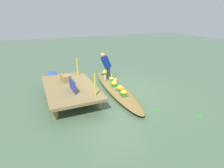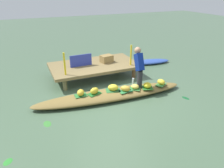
{
  "view_description": "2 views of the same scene",
  "coord_description": "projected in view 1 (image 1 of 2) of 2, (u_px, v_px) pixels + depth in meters",
  "views": [
    {
      "loc": [
        -6.22,
        2.92,
        2.96
      ],
      "look_at": [
        -0.01,
        0.17,
        0.34
      ],
      "focal_mm": 28.69,
      "sensor_mm": 36.0,
      "label": 1
    },
    {
      "loc": [
        -2.26,
        -5.26,
        3.1
      ],
      "look_at": [
        0.14,
        0.27,
        0.33
      ],
      "focal_mm": 34.07,
      "sensor_mm": 36.0,
      "label": 2
    }
  ],
  "objects": [
    {
      "name": "produce_crate",
      "position": [
        66.0,
        78.0,
        7.07
      ],
      "size": [
        0.5,
        0.4,
        0.27
      ],
      "primitive_type": "cube",
      "rotation": [
        0.0,
        0.0,
        0.2
      ],
      "color": "olive",
      "rests_on": "dock_platform"
    },
    {
      "name": "leaf_mat_3",
      "position": [
        105.0,
        74.0,
        8.88
      ],
      "size": [
        0.45,
        0.4,
        0.01
      ],
      "primitive_type": "cube",
      "rotation": [
        0.0,
        0.0,
        0.53
      ],
      "color": "#3C7B3A",
      "rests_on": "vendor_boat"
    },
    {
      "name": "banana_bunch_4",
      "position": [
        114.0,
        83.0,
        7.41
      ],
      "size": [
        0.38,
        0.34,
        0.19
      ],
      "primitive_type": "ellipsoid",
      "rotation": [
        0.0,
        0.0,
        5.83
      ],
      "color": "yellow",
      "rests_on": "vendor_boat"
    },
    {
      "name": "leaf_mat_6",
      "position": [
        111.0,
        80.0,
        8.08
      ],
      "size": [
        0.43,
        0.42,
        0.01
      ],
      "primitive_type": "cube",
      "rotation": [
        0.0,
        0.0,
        2.44
      ],
      "color": "#347736",
      "rests_on": "vendor_boat"
    },
    {
      "name": "vendor_boat",
      "position": [
        116.0,
        88.0,
        7.43
      ],
      "size": [
        4.74,
        1.14,
        0.23
      ],
      "primitive_type": "ellipsoid",
      "rotation": [
        0.0,
        0.0,
        -0.07
      ],
      "color": "brown",
      "rests_on": "ground"
    },
    {
      "name": "vendor_person",
      "position": [
        106.0,
        64.0,
        7.94
      ],
      "size": [
        0.22,
        0.48,
        1.22
      ],
      "color": "#28282D",
      "rests_on": "vendor_boat"
    },
    {
      "name": "leaf_mat_5",
      "position": [
        120.0,
        90.0,
        6.93
      ],
      "size": [
        0.45,
        0.34,
        0.01
      ],
      "primitive_type": "cube",
      "rotation": [
        0.0,
        0.0,
        0.29
      ],
      "color": "#226827",
      "rests_on": "vendor_boat"
    },
    {
      "name": "canal_water",
      "position": [
        116.0,
        91.0,
        7.47
      ],
      "size": [
        40.0,
        40.0,
        0.0
      ],
      "primitive_type": "plane",
      "color": "#456046",
      "rests_on": "ground"
    },
    {
      "name": "moored_boat",
      "position": [
        51.0,
        76.0,
        8.99
      ],
      "size": [
        1.88,
        0.83,
        0.17
      ],
      "primitive_type": "ellipsoid",
      "rotation": [
        0.0,
        0.0,
        -0.16
      ],
      "color": "#2E4CA0",
      "rests_on": "ground"
    },
    {
      "name": "banana_bunch_1",
      "position": [
        115.0,
        80.0,
        7.76
      ],
      "size": [
        0.34,
        0.32,
        0.18
      ],
      "primitive_type": "ellipsoid",
      "rotation": [
        0.0,
        0.0,
        2.44
      ],
      "color": "gold",
      "rests_on": "vendor_boat"
    },
    {
      "name": "leaf_mat_0",
      "position": [
        110.0,
        77.0,
        8.44
      ],
      "size": [
        0.43,
        0.43,
        0.01
      ],
      "primitive_type": "cube",
      "rotation": [
        0.0,
        0.0,
        1.24
      ],
      "color": "#236021",
      "rests_on": "vendor_boat"
    },
    {
      "name": "drifting_plant_1",
      "position": [
        115.0,
        74.0,
        9.6
      ],
      "size": [
        0.19,
        0.28,
        0.01
      ],
      "primitive_type": "ellipsoid",
      "rotation": [
        0.0,
        0.0,
        1.81
      ],
      "color": "#145128",
      "rests_on": "ground"
    },
    {
      "name": "drifting_plant_2",
      "position": [
        200.0,
        116.0,
        5.63
      ],
      "size": [
        0.24,
        0.26,
        0.01
      ],
      "primitive_type": "ellipsoid",
      "rotation": [
        0.0,
        0.0,
        0.98
      ],
      "color": "#2A832B",
      "rests_on": "ground"
    },
    {
      "name": "banana_bunch_0",
      "position": [
        110.0,
        75.0,
        8.41
      ],
      "size": [
        0.35,
        0.35,
        0.17
      ],
      "primitive_type": "ellipsoid",
      "rotation": [
        0.0,
        0.0,
        5.58
      ],
      "color": "yellow",
      "rests_on": "vendor_boat"
    },
    {
      "name": "banana_bunch_5",
      "position": [
        120.0,
        88.0,
        6.9
      ],
      "size": [
        0.33,
        0.28,
        0.19
      ],
      "primitive_type": "ellipsoid",
      "rotation": [
        0.0,
        0.0,
        0.42
      ],
      "color": "gold",
      "rests_on": "vendor_boat"
    },
    {
      "name": "banana_bunch_2",
      "position": [
        124.0,
        92.0,
        6.54
      ],
      "size": [
        0.3,
        0.32,
        0.18
      ],
      "primitive_type": "ellipsoid",
      "rotation": [
        0.0,
        0.0,
        4.16
      ],
      "color": "gold",
      "rests_on": "vendor_boat"
    },
    {
      "name": "dock_platform",
      "position": [
        70.0,
        87.0,
        6.72
      ],
      "size": [
        3.2,
        1.8,
        0.48
      ],
      "color": "olive",
      "rests_on": "ground"
    },
    {
      "name": "leaf_mat_1",
      "position": [
        115.0,
        82.0,
        7.79
      ],
      "size": [
        0.42,
        0.27,
        0.01
      ],
      "primitive_type": "cube",
      "rotation": [
        0.0,
        0.0,
        0.08
      ],
      "color": "#2D7D3F",
      "rests_on": "vendor_boat"
    },
    {
      "name": "banana_bunch_3",
      "position": [
        105.0,
        72.0,
        8.85
      ],
      "size": [
        0.26,
        0.31,
        0.18
      ],
      "primitive_type": "ellipsoid",
      "rotation": [
        0.0,
        0.0,
        5.0
      ],
      "color": "yellow",
      "rests_on": "vendor_boat"
    },
    {
      "name": "banana_bunch_6",
      "position": [
        111.0,
        78.0,
        8.05
      ],
      "size": [
        0.31,
        0.31,
        0.14
      ],
      "primitive_type": "ellipsoid",
      "rotation": [
        0.0,
        0.0,
        2.55
      ],
      "color": "#EECE51",
      "rests_on": "vendor_boat"
    },
    {
      "name": "railing_post_west",
      "position": [
        95.0,
        85.0,
        5.77
      ],
      "size": [
        0.06,
        0.06,
        0.74
      ],
      "primitive_type": "cylinder",
      "color": "gold",
      "rests_on": "dock_platform"
    },
    {
      "name": "leaf_mat_4",
      "position": [
        114.0,
        85.0,
        7.45
      ],
      "size": [
        0.5,
        0.4,
        0.01
      ],
      "primitive_type": "cube",
      "rotation": [
        0.0,
        0.0,
        2.88
      ],
      "color": "#2F6E36",
      "rests_on": "vendor_boat"
    },
    {
      "name": "drifting_plant_0",
      "position": [
        157.0,
        109.0,
        6.01
      ],
      "size": [
        0.21,
        0.3,
        0.01
      ],
      "primitive_type": "ellipsoid",
      "rotation": [
        0.0,
        0.0,
        1.64
      ],
      "color": "#367B2F",
      "rests_on": "ground"
    },
    {
      "name": "leaf_mat_2",
      "position": [
        124.0,
        95.0,
        6.57
      ],
      "size": [
        0.36,
        0.27,
        0.01
      ],
      "primitive_type": "cube",
      "rotation": [
        0.0,
        0.0,
        3.11
      ],
      "color": "#2C7031",
      "rests_on": "vendor_boat"
    },
    {
      "name": "water_bottle",
      "position": [
        105.0,
        78.0,
        8.0
      ],
      "size": [
        0.06,
        0.06,
        0.23
      ],
      "primitive_type": "cylinder",
      "color": "silver",
      "rests_on": "vendor_boat"
    },
    {
      "name": "market_banner",
      "position": [
        72.0,
        85.0,
        6.2
      ],
      "size": [
        0.8,
        0.06,
        0.43
      ],
      "primitive_type": "cube",
      "rotation": [
        0.0,
        0.0,
        0.04
      ],
      "color": "#2A3799",
      "rests_on": "dock_platform"
    },
    {
      "name": "railing_post_east",
      "position": [
        77.0,
        67.0,
        7.82
      ],
      "size": [
        0.06,
        0.06,
        0.74
      ],
      "primitive_type": "cylinder",
      "color": "gold",
      "rests_on": "dock_platform"
    }
  ]
}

